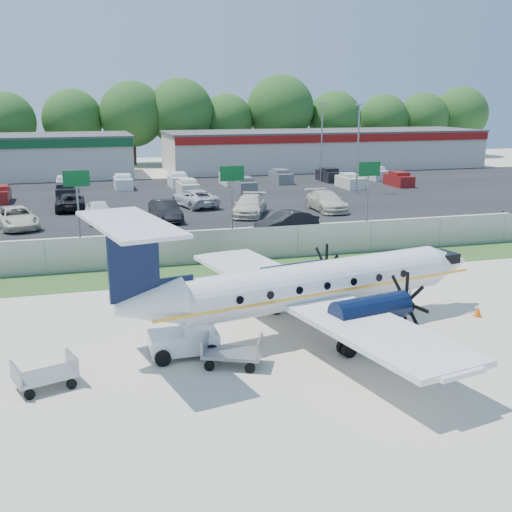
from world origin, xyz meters
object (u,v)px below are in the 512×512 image
object	(u,v)px
baggage_cart_near	(45,375)
baggage_cart_far	(232,352)
pushback_tug	(186,338)
aircraft	(310,285)

from	to	relation	value
baggage_cart_near	baggage_cart_far	xyz separation A→B (m)	(6.62, 0.11, 0.03)
baggage_cart_far	pushback_tug	bearing A→B (deg)	134.21
baggage_cart_near	aircraft	bearing A→B (deg)	13.76
aircraft	baggage_cart_near	world-z (taller)	aircraft
pushback_tug	baggage_cart_far	bearing A→B (deg)	-45.79
pushback_tug	baggage_cart_near	bearing A→B (deg)	-162.73
aircraft	baggage_cart_far	size ratio (longest dim) A/B	7.19
pushback_tug	baggage_cart_near	world-z (taller)	pushback_tug
aircraft	baggage_cart_near	size ratio (longest dim) A/B	7.81
aircraft	baggage_cart_far	world-z (taller)	aircraft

